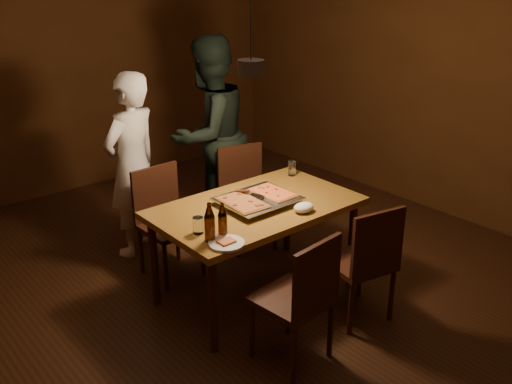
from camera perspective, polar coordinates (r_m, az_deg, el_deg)
room_shell at (r=3.97m, az=-0.50°, el=7.37°), size 6.00×6.00×6.00m
dining_table at (r=4.21m, az=0.00°, el=-2.19°), size 1.50×0.90×0.75m
chair_far_left at (r=4.65m, az=-9.22°, el=-1.97°), size 0.43×0.43×0.49m
chair_far_right at (r=5.10m, az=-1.14°, el=0.55°), size 0.52×0.52×0.49m
chair_near_left at (r=3.56m, az=4.69°, el=-9.75°), size 0.46×0.46×0.49m
chair_near_right at (r=4.02m, az=10.98°, el=-6.10°), size 0.49×0.49×0.49m
pizza_tray at (r=4.18m, az=0.19°, el=-0.91°), size 0.57×0.47×0.05m
pizza_meat at (r=4.08m, az=-1.35°, el=-1.03°), size 0.26×0.39×0.02m
pizza_cheese at (r=4.25m, az=1.68°, el=-0.04°), size 0.23×0.35×0.02m
spatula at (r=4.17m, az=-0.02°, el=-0.44°), size 0.16×0.26×0.04m
beer_bottle_a at (r=3.61m, az=-4.67°, el=-3.02°), size 0.07×0.07×0.26m
beer_bottle_b at (r=3.68m, az=-3.37°, el=-2.77°), size 0.06×0.06×0.23m
water_glass_left at (r=3.75m, az=-5.81°, el=-3.33°), size 0.07×0.07×0.11m
water_glass_right at (r=4.74m, az=3.62°, el=2.40°), size 0.06×0.06×0.13m
plate_slice at (r=3.61m, az=-2.98°, el=-5.13°), size 0.23×0.23×0.03m
napkin at (r=4.07m, az=4.79°, el=-1.55°), size 0.16×0.12×0.07m
diner_white at (r=4.94m, az=-12.24°, el=2.56°), size 0.67×0.55×1.60m
diner_dark at (r=5.32m, az=-4.68°, el=5.65°), size 1.01×0.85×1.82m
pendant_lamp at (r=3.89m, az=-0.52°, el=12.51°), size 0.18×0.18×1.10m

